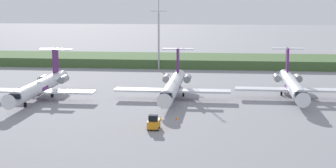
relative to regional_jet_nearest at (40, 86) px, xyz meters
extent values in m
plane|color=gray|center=(25.25, 24.44, -2.54)|extent=(500.00, 500.00, 0.00)
cube|color=#426033|center=(25.25, 55.55, -1.26)|extent=(320.00, 20.00, 2.56)
cylinder|color=silver|center=(0.00, -0.59, -0.09)|extent=(2.70, 24.00, 2.70)
cone|color=silver|center=(0.00, -14.09, -0.09)|extent=(2.70, 3.00, 2.70)
cone|color=silver|center=(0.00, 13.41, -0.09)|extent=(2.30, 4.00, 2.29)
cube|color=black|center=(0.00, -12.19, 0.39)|extent=(2.02, 1.80, 0.90)
cylinder|color=#591E66|center=(0.00, -0.59, -0.24)|extent=(2.76, 3.60, 2.76)
cube|color=silver|center=(-5.91, -1.59, -0.69)|extent=(11.00, 3.20, 0.36)
cube|color=silver|center=(5.90, -1.59, -0.69)|extent=(11.00, 3.20, 0.36)
cube|color=#591E66|center=(0.00, 10.41, 3.86)|extent=(0.36, 3.20, 5.20)
cube|color=silver|center=(0.00, 10.71, 6.26)|extent=(6.80, 1.80, 0.24)
cylinder|color=gray|center=(-2.25, 8.61, 0.11)|extent=(1.50, 3.40, 1.50)
cylinder|color=gray|center=(2.25, 8.61, 0.11)|extent=(1.50, 3.40, 1.50)
cylinder|color=gray|center=(0.00, -8.03, -1.54)|extent=(0.20, 0.20, 0.65)
cylinder|color=black|center=(0.00, -8.03, -2.09)|extent=(0.30, 0.90, 0.90)
cylinder|color=black|center=(-1.90, 1.81, -2.09)|extent=(0.35, 0.90, 0.90)
cylinder|color=black|center=(1.90, 1.81, -2.09)|extent=(0.35, 0.90, 0.90)
cylinder|color=silver|center=(26.20, 3.06, -0.09)|extent=(2.70, 24.00, 2.70)
cone|color=silver|center=(26.20, -10.44, -0.09)|extent=(2.70, 3.00, 2.70)
cone|color=silver|center=(26.20, 17.06, -0.09)|extent=(2.29, 4.00, 2.29)
cube|color=black|center=(26.20, -8.54, 0.39)|extent=(2.03, 1.80, 0.90)
cylinder|color=#591E66|center=(26.20, 3.06, -0.24)|extent=(2.76, 3.60, 2.76)
cube|color=silver|center=(20.29, 2.06, -0.69)|extent=(11.00, 3.20, 0.36)
cube|color=silver|center=(32.10, 2.06, -0.69)|extent=(11.00, 3.20, 0.36)
cube|color=#591E66|center=(26.20, 14.06, 3.86)|extent=(0.36, 3.20, 5.20)
cube|color=silver|center=(26.20, 14.36, 6.26)|extent=(6.80, 1.80, 0.24)
cylinder|color=gray|center=(23.95, 12.26, 0.11)|extent=(1.50, 3.40, 1.50)
cylinder|color=gray|center=(28.45, 12.26, 0.11)|extent=(1.50, 3.40, 1.50)
cylinder|color=gray|center=(26.20, -4.38, -1.54)|extent=(0.20, 0.20, 0.65)
cylinder|color=black|center=(26.20, -4.38, -2.09)|extent=(0.30, 0.90, 0.90)
cylinder|color=black|center=(24.30, 5.46, -2.09)|extent=(0.35, 0.90, 0.90)
cylinder|color=black|center=(28.10, 5.46, -2.09)|extent=(0.35, 0.90, 0.90)
cylinder|color=silver|center=(49.91, 6.55, -0.09)|extent=(2.70, 24.00, 2.70)
cone|color=silver|center=(49.91, -6.95, -0.09)|extent=(2.70, 3.00, 2.70)
cone|color=silver|center=(49.91, 20.55, -0.09)|extent=(2.30, 4.00, 2.29)
cube|color=black|center=(49.91, -5.05, 0.39)|extent=(2.02, 1.80, 0.90)
cylinder|color=#591E66|center=(49.91, 6.55, -0.24)|extent=(2.76, 3.60, 2.76)
cube|color=silver|center=(44.01, 5.55, -0.69)|extent=(11.00, 3.20, 0.36)
cube|color=silver|center=(55.82, 5.55, -0.69)|extent=(11.00, 3.20, 0.36)
cube|color=#591E66|center=(49.91, 17.55, 3.86)|extent=(0.36, 3.20, 5.20)
cube|color=silver|center=(49.91, 17.85, 6.26)|extent=(6.80, 1.80, 0.24)
cylinder|color=gray|center=(47.66, 15.75, 0.11)|extent=(1.50, 3.40, 1.50)
cylinder|color=gray|center=(52.16, 15.75, 0.11)|extent=(1.50, 3.40, 1.50)
cylinder|color=gray|center=(49.91, -0.89, -1.54)|extent=(0.20, 0.20, 0.65)
cylinder|color=black|center=(49.91, -0.89, -2.09)|extent=(0.30, 0.90, 0.90)
cylinder|color=black|center=(48.01, 8.95, -2.09)|extent=(0.35, 0.90, 0.90)
cylinder|color=black|center=(51.81, 8.95, -2.09)|extent=(0.35, 0.90, 0.90)
cylinder|color=#B2B2B7|center=(18.08, 45.18, 5.28)|extent=(0.50, 0.50, 15.63)
cube|color=#B2B2B7|center=(18.08, 45.18, 13.49)|extent=(4.40, 0.20, 0.20)
cube|color=orange|center=(25.67, -21.60, -1.69)|extent=(1.70, 3.20, 1.10)
cube|color=black|center=(25.67, -22.16, -0.69)|extent=(1.36, 1.10, 0.90)
cylinder|color=black|center=(24.92, -22.56, -2.24)|extent=(0.22, 0.60, 0.60)
cylinder|color=black|center=(26.42, -22.56, -2.24)|extent=(0.22, 0.60, 0.60)
cylinder|color=black|center=(24.92, -20.64, -2.24)|extent=(0.22, 0.60, 0.60)
cylinder|color=black|center=(26.42, -20.64, -2.24)|extent=(0.22, 0.60, 0.60)
cone|color=orange|center=(25.93, -15.37, -2.26)|extent=(0.44, 0.44, 0.55)
cone|color=orange|center=(28.55, -15.05, -2.26)|extent=(0.44, 0.44, 0.55)
camera|label=1|loc=(36.53, -101.51, 17.88)|focal=57.57mm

